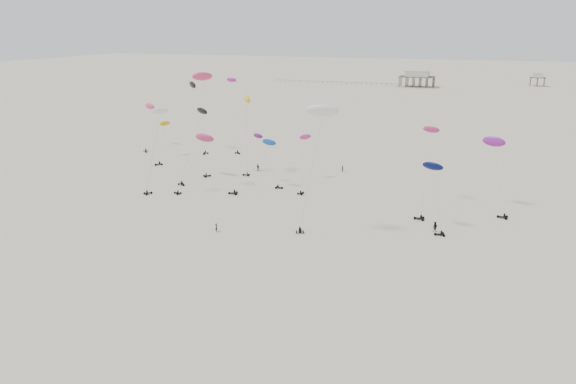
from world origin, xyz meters
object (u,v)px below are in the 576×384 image
at_px(pavilion_small, 537,80).
at_px(pavilion_main, 417,80).
at_px(rig_7, 257,160).
at_px(spectator_0, 217,232).
at_px(rig_0, 195,98).
at_px(rig_4, 149,117).

bearing_deg(pavilion_small, pavilion_main, -156.80).
bearing_deg(rig_7, spectator_0, 173.62).
bearing_deg(pavilion_small, rig_7, -105.61).
relative_size(pavilion_main, rig_0, 1.01).
height_order(pavilion_main, rig_4, rig_4).
bearing_deg(spectator_0, rig_7, -27.27).
bearing_deg(rig_0, spectator_0, 123.02).
relative_size(pavilion_main, rig_4, 1.34).
xyz_separation_m(rig_0, spectator_0, (37.50, -61.66, -15.74)).
bearing_deg(rig_0, rig_7, 136.97).
height_order(pavilion_main, pavilion_small, pavilion_main).
bearing_deg(rig_4, rig_0, 148.77).
relative_size(rig_0, rig_7, 1.53).
xyz_separation_m(rig_0, rig_7, (33.70, -33.40, -8.72)).
relative_size(rig_4, rig_7, 1.15).
distance_m(pavilion_main, rig_4, 214.23).
bearing_deg(rig_4, pavilion_small, -149.57).
xyz_separation_m(pavilion_main, rig_7, (-5.47, -240.13, 2.80)).
xyz_separation_m(pavilion_main, rig_4, (-55.53, -206.85, 4.99)).
distance_m(pavilion_small, rig_7, 280.49).
height_order(pavilion_small, rig_4, rig_4).
height_order(rig_7, spectator_0, rig_7).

